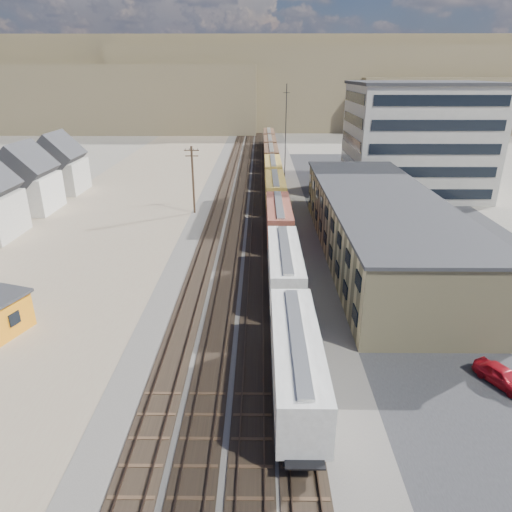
{
  "coord_description": "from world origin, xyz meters",
  "views": [
    {
      "loc": [
        1.44,
        -24.55,
        20.02
      ],
      "look_at": [
        1.05,
        17.3,
        3.0
      ],
      "focal_mm": 32.0,
      "sensor_mm": 36.0,
      "label": 1
    }
  ],
  "objects_px": {
    "freight_train": "(274,179)",
    "utility_pole_north": "(193,178)",
    "parked_car_red": "(502,376)",
    "parked_car_silver": "(512,325)",
    "parked_car_blue": "(377,186)"
  },
  "relations": [
    {
      "from": "freight_train",
      "to": "parked_car_blue",
      "type": "bearing_deg",
      "value": 7.86
    },
    {
      "from": "utility_pole_north",
      "to": "parked_car_blue",
      "type": "height_order",
      "value": "utility_pole_north"
    },
    {
      "from": "parked_car_red",
      "to": "utility_pole_north",
      "type": "bearing_deg",
      "value": 96.18
    },
    {
      "from": "parked_car_silver",
      "to": "parked_car_red",
      "type": "bearing_deg",
      "value": 135.17
    },
    {
      "from": "utility_pole_north",
      "to": "parked_car_silver",
      "type": "bearing_deg",
      "value": -48.13
    },
    {
      "from": "freight_train",
      "to": "parked_car_silver",
      "type": "height_order",
      "value": "freight_train"
    },
    {
      "from": "parked_car_red",
      "to": "parked_car_silver",
      "type": "bearing_deg",
      "value": 31.58
    },
    {
      "from": "utility_pole_north",
      "to": "parked_car_blue",
      "type": "xyz_separation_m",
      "value": [
        30.91,
        13.83,
        -4.44
      ]
    },
    {
      "from": "parked_car_blue",
      "to": "parked_car_red",
      "type": "bearing_deg",
      "value": -150.47
    },
    {
      "from": "utility_pole_north",
      "to": "parked_car_red",
      "type": "relative_size",
      "value": 2.57
    },
    {
      "from": "parked_car_red",
      "to": "freight_train",
      "type": "bearing_deg",
      "value": 78.38
    },
    {
      "from": "freight_train",
      "to": "utility_pole_north",
      "type": "bearing_deg",
      "value": -137.53
    },
    {
      "from": "parked_car_silver",
      "to": "parked_car_blue",
      "type": "relative_size",
      "value": 0.87
    },
    {
      "from": "parked_car_silver",
      "to": "parked_car_blue",
      "type": "bearing_deg",
      "value": -13.8
    },
    {
      "from": "parked_car_red",
      "to": "parked_car_silver",
      "type": "height_order",
      "value": "parked_car_silver"
    }
  ]
}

